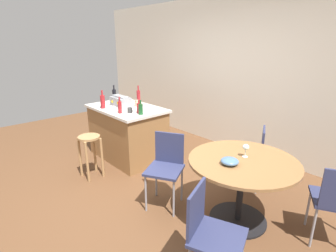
{
  "coord_description": "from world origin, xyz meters",
  "views": [
    {
      "loc": [
        2.5,
        -1.77,
        1.91
      ],
      "look_at": [
        -0.06,
        0.57,
        0.78
      ],
      "focal_mm": 27.73,
      "sensor_mm": 36.0,
      "label": 1
    }
  ],
  "objects_px": {
    "folding_chair_far": "(166,164)",
    "cup_0": "(137,103)",
    "kitchen_island": "(127,132)",
    "bottle_4": "(141,109)",
    "folding_chair_near": "(252,153)",
    "bottle_0": "(138,97)",
    "cup_1": "(130,110)",
    "folding_chair_left": "(210,230)",
    "bottle_2": "(139,108)",
    "bottle_5": "(103,101)",
    "wine_glass": "(246,148)",
    "wooden_stool": "(90,148)",
    "dining_table": "(242,175)",
    "serving_bowl": "(230,161)",
    "toolbox": "(121,101)",
    "cup_2": "(125,99)",
    "bottle_1": "(120,107)",
    "bottle_3": "(114,95)"
  },
  "relations": [
    {
      "from": "dining_table",
      "to": "cup_2",
      "type": "height_order",
      "value": "cup_2"
    },
    {
      "from": "bottle_0",
      "to": "cup_1",
      "type": "bearing_deg",
      "value": -47.98
    },
    {
      "from": "wooden_stool",
      "to": "cup_0",
      "type": "relative_size",
      "value": 5.41
    },
    {
      "from": "cup_0",
      "to": "bottle_1",
      "type": "bearing_deg",
      "value": -67.81
    },
    {
      "from": "dining_table",
      "to": "bottle_1",
      "type": "height_order",
      "value": "bottle_1"
    },
    {
      "from": "bottle_3",
      "to": "bottle_4",
      "type": "bearing_deg",
      "value": -10.39
    },
    {
      "from": "kitchen_island",
      "to": "folding_chair_far",
      "type": "distance_m",
      "value": 1.52
    },
    {
      "from": "bottle_4",
      "to": "cup_2",
      "type": "xyz_separation_m",
      "value": [
        -0.91,
        0.33,
        -0.04
      ]
    },
    {
      "from": "toolbox",
      "to": "bottle_5",
      "type": "xyz_separation_m",
      "value": [
        -0.04,
        -0.31,
        0.03
      ]
    },
    {
      "from": "bottle_2",
      "to": "bottle_3",
      "type": "distance_m",
      "value": 0.99
    },
    {
      "from": "dining_table",
      "to": "kitchen_island",
      "type": "bearing_deg",
      "value": 178.46
    },
    {
      "from": "folding_chair_far",
      "to": "folding_chair_left",
      "type": "distance_m",
      "value": 1.16
    },
    {
      "from": "kitchen_island",
      "to": "bottle_4",
      "type": "height_order",
      "value": "bottle_4"
    },
    {
      "from": "dining_table",
      "to": "toolbox",
      "type": "height_order",
      "value": "toolbox"
    },
    {
      "from": "bottle_4",
      "to": "wine_glass",
      "type": "height_order",
      "value": "bottle_4"
    },
    {
      "from": "bottle_5",
      "to": "cup_0",
      "type": "relative_size",
      "value": 2.5
    },
    {
      "from": "dining_table",
      "to": "cup_2",
      "type": "distance_m",
      "value": 2.69
    },
    {
      "from": "wooden_stool",
      "to": "folding_chair_far",
      "type": "bearing_deg",
      "value": 16.68
    },
    {
      "from": "folding_chair_near",
      "to": "folding_chair_left",
      "type": "distance_m",
      "value": 1.7
    },
    {
      "from": "folding_chair_far",
      "to": "cup_0",
      "type": "bearing_deg",
      "value": 156.55
    },
    {
      "from": "dining_table",
      "to": "serving_bowl",
      "type": "xyz_separation_m",
      "value": [
        -0.04,
        -0.19,
        0.21
      ]
    },
    {
      "from": "folding_chair_left",
      "to": "cup_1",
      "type": "distance_m",
      "value": 2.35
    },
    {
      "from": "bottle_0",
      "to": "bottle_5",
      "type": "relative_size",
      "value": 1.06
    },
    {
      "from": "dining_table",
      "to": "wooden_stool",
      "type": "bearing_deg",
      "value": -160.12
    },
    {
      "from": "toolbox",
      "to": "wine_glass",
      "type": "relative_size",
      "value": 2.54
    },
    {
      "from": "bottle_3",
      "to": "bottle_5",
      "type": "bearing_deg",
      "value": -51.08
    },
    {
      "from": "bottle_2",
      "to": "bottle_5",
      "type": "bearing_deg",
      "value": -157.66
    },
    {
      "from": "dining_table",
      "to": "bottle_2",
      "type": "xyz_separation_m",
      "value": [
        -1.82,
        0.01,
        0.39
      ]
    },
    {
      "from": "cup_2",
      "to": "serving_bowl",
      "type": "relative_size",
      "value": 0.65
    },
    {
      "from": "wine_glass",
      "to": "wooden_stool",
      "type": "bearing_deg",
      "value": -157.79
    },
    {
      "from": "toolbox",
      "to": "bottle_3",
      "type": "relative_size",
      "value": 1.25
    },
    {
      "from": "kitchen_island",
      "to": "bottle_3",
      "type": "xyz_separation_m",
      "value": [
        -0.54,
        0.11,
        0.55
      ]
    },
    {
      "from": "cup_2",
      "to": "serving_bowl",
      "type": "xyz_separation_m",
      "value": [
        2.61,
        -0.49,
        -0.15
      ]
    },
    {
      "from": "bottle_3",
      "to": "wine_glass",
      "type": "relative_size",
      "value": 2.03
    },
    {
      "from": "bottle_1",
      "to": "bottle_5",
      "type": "xyz_separation_m",
      "value": [
        -0.45,
        -0.04,
        0.02
      ]
    },
    {
      "from": "cup_1",
      "to": "folding_chair_left",
      "type": "bearing_deg",
      "value": -19.18
    },
    {
      "from": "wooden_stool",
      "to": "folding_chair_left",
      "type": "bearing_deg",
      "value": -2.87
    },
    {
      "from": "kitchen_island",
      "to": "cup_1",
      "type": "relative_size",
      "value": 11.92
    },
    {
      "from": "cup_2",
      "to": "bottle_0",
      "type": "bearing_deg",
      "value": 16.43
    },
    {
      "from": "folding_chair_left",
      "to": "bottle_1",
      "type": "xyz_separation_m",
      "value": [
        -2.26,
        0.63,
        0.48
      ]
    },
    {
      "from": "bottle_1",
      "to": "wooden_stool",
      "type": "bearing_deg",
      "value": -93.03
    },
    {
      "from": "bottle_5",
      "to": "bottle_2",
      "type": "bearing_deg",
      "value": 22.34
    },
    {
      "from": "bottle_2",
      "to": "cup_0",
      "type": "distance_m",
      "value": 0.44
    },
    {
      "from": "bottle_3",
      "to": "cup_0",
      "type": "xyz_separation_m",
      "value": [
        0.6,
        0.07,
        -0.06
      ]
    },
    {
      "from": "wooden_stool",
      "to": "bottle_4",
      "type": "relative_size",
      "value": 2.89
    },
    {
      "from": "folding_chair_near",
      "to": "bottle_4",
      "type": "bearing_deg",
      "value": -151.43
    },
    {
      "from": "folding_chair_left",
      "to": "bottle_5",
      "type": "bearing_deg",
      "value": 167.59
    },
    {
      "from": "dining_table",
      "to": "bottle_0",
      "type": "height_order",
      "value": "bottle_0"
    },
    {
      "from": "folding_chair_left",
      "to": "wine_glass",
      "type": "distance_m",
      "value": 1.04
    },
    {
      "from": "kitchen_island",
      "to": "bottle_4",
      "type": "xyz_separation_m",
      "value": [
        0.52,
        -0.09,
        0.52
      ]
    }
  ]
}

